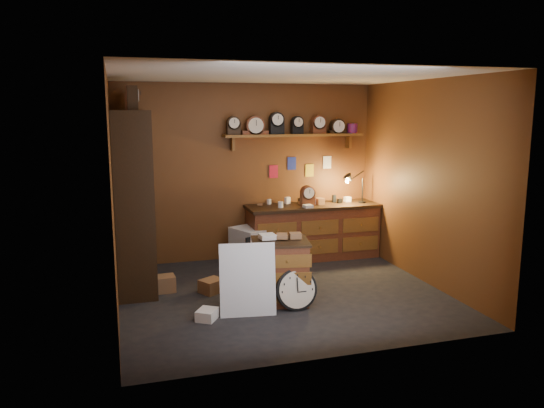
% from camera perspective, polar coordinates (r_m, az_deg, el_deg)
% --- Properties ---
extents(floor, '(4.00, 4.00, 0.00)m').
position_cam_1_polar(floor, '(6.82, 1.14, -9.64)').
color(floor, black).
rests_on(floor, ground).
extents(room_shell, '(4.02, 3.62, 2.71)m').
position_cam_1_polar(room_shell, '(6.56, 1.28, 5.00)').
color(room_shell, brown).
rests_on(room_shell, ground).
extents(shelving_unit, '(0.47, 1.60, 2.58)m').
position_cam_1_polar(shelving_unit, '(7.18, -15.05, 1.33)').
color(shelving_unit, black).
rests_on(shelving_unit, ground).
extents(workbench, '(2.09, 0.66, 1.36)m').
position_cam_1_polar(workbench, '(8.34, 4.43, -2.62)').
color(workbench, brown).
rests_on(workbench, ground).
extents(low_cabinet, '(0.77, 0.69, 0.86)m').
position_cam_1_polar(low_cabinet, '(6.43, 0.90, -6.97)').
color(low_cabinet, brown).
rests_on(low_cabinet, ground).
extents(big_round_clock, '(0.49, 0.16, 0.50)m').
position_cam_1_polar(big_round_clock, '(6.25, 2.64, -9.17)').
color(big_round_clock, black).
rests_on(big_round_clock, ground).
extents(white_panel, '(0.65, 0.26, 0.84)m').
position_cam_1_polar(white_panel, '(6.20, -2.61, -11.75)').
color(white_panel, silver).
rests_on(white_panel, ground).
extents(mini_fridge, '(0.72, 0.74, 0.56)m').
position_cam_1_polar(mini_fridge, '(8.02, -1.99, -4.52)').
color(mini_fridge, silver).
rests_on(mini_fridge, ground).
extents(floor_box_a, '(0.36, 0.34, 0.17)m').
position_cam_1_polar(floor_box_a, '(6.89, -6.49, -8.74)').
color(floor_box_a, '#8C603D').
rests_on(floor_box_a, ground).
extents(floor_box_b, '(0.29, 0.30, 0.12)m').
position_cam_1_polar(floor_box_b, '(6.06, -7.00, -11.73)').
color(floor_box_b, white).
rests_on(floor_box_b, ground).
extents(floor_box_c, '(0.29, 0.25, 0.21)m').
position_cam_1_polar(floor_box_c, '(7.01, -11.54, -8.40)').
color(floor_box_c, '#8C603D').
rests_on(floor_box_c, ground).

